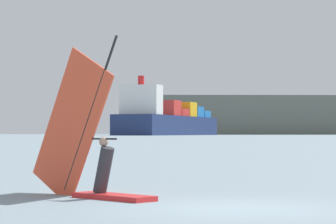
{
  "coord_description": "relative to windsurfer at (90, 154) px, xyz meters",
  "views": [
    {
      "loc": [
        2.11,
        -15.41,
        1.54
      ],
      "look_at": [
        -4.09,
        11.97,
        2.31
      ],
      "focal_mm": 81.16,
      "sensor_mm": 36.0,
      "label": 1
    }
  ],
  "objects": [
    {
      "name": "ground_plane",
      "position": [
        3.73,
        -1.91,
        -1.03
      ],
      "size": [
        4000.0,
        4000.0,
        0.0
      ],
      "primitive_type": "plane",
      "color": "gray"
    },
    {
      "name": "windsurfer",
      "position": [
        0.0,
        0.0,
        0.0
      ],
      "size": [
        3.82,
        2.53,
        4.09
      ],
      "rotation": [
        0.0,
        0.0,
        5.73
      ],
      "color": "red",
      "rests_on": "ground_plane"
    },
    {
      "name": "cargo_ship",
      "position": [
        -110.95,
        500.36,
        9.14
      ],
      "size": [
        45.42,
        143.27,
        38.02
      ],
      "rotation": [
        0.0,
        0.0,
        1.45
      ],
      "color": "navy",
      "rests_on": "ground_plane"
    }
  ]
}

